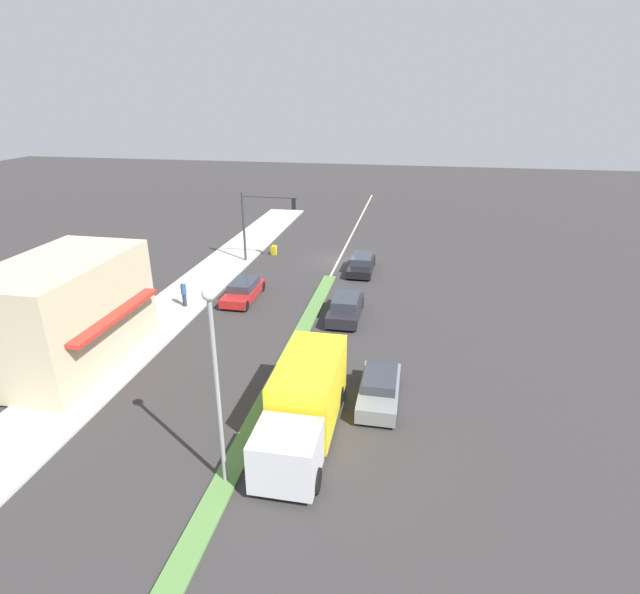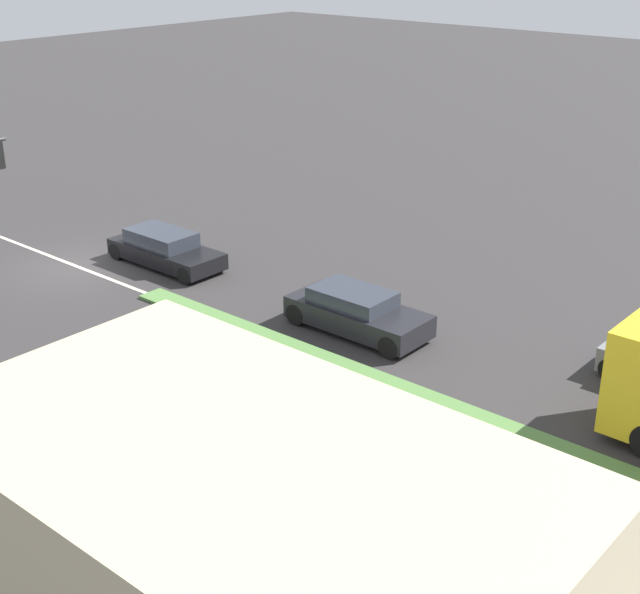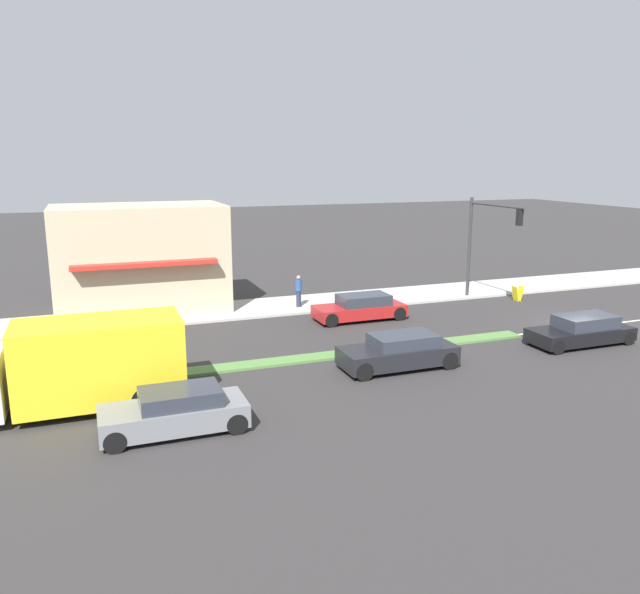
# 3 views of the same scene
# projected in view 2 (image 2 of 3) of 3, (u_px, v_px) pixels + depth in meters

# --- Properties ---
(ground_plane) EXTENTS (160.00, 160.00, 0.00)m
(ground_plane) POSITION_uv_depth(u_px,v_px,m) (526.00, 440.00, 21.36)
(ground_plane) COLOR #333030
(lane_marking_center) EXTENTS (0.16, 60.00, 0.01)m
(lane_marking_center) POSITION_uv_depth(u_px,v_px,m) (78.00, 267.00, 32.12)
(lane_marking_center) COLOR beige
(lane_marking_center) RESTS_ON ground
(pedestrian) EXTENTS (0.34, 0.34, 1.69)m
(pedestrian) POSITION_uv_depth(u_px,v_px,m) (71.00, 452.00, 19.03)
(pedestrian) COLOR #282D42
(pedestrian) RESTS_ON sidewalk_right
(sedan_dark) EXTENTS (1.84, 4.44, 1.32)m
(sedan_dark) POSITION_uv_depth(u_px,v_px,m) (357.00, 312.00, 26.80)
(sedan_dark) COLOR black
(sedan_dark) RESTS_ON ground
(suv_black) EXTENTS (1.79, 4.58, 1.27)m
(suv_black) POSITION_uv_depth(u_px,v_px,m) (165.00, 249.00, 32.08)
(suv_black) COLOR black
(suv_black) RESTS_ON ground
(hatchback_red) EXTENTS (1.80, 4.50, 1.26)m
(hatchback_red) POSITION_uv_depth(u_px,v_px,m) (132.00, 383.00, 22.74)
(hatchback_red) COLOR #AD1E1E
(hatchback_red) RESTS_ON ground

